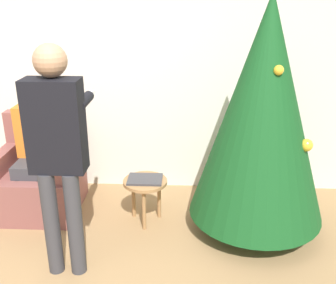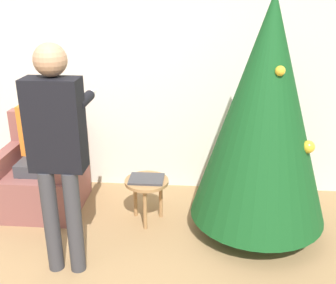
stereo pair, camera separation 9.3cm
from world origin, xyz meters
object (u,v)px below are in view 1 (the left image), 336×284
armchair (40,178)px  side_stool (145,187)px  person_standing (57,144)px  christmas_tree (263,112)px  person_seated (35,145)px

armchair → side_stool: size_ratio=2.17×
armchair → person_standing: 1.29m
christmas_tree → side_stool: (-1.02, 0.07, -0.77)m
armchair → person_standing: size_ratio=0.53×
armchair → person_seated: size_ratio=0.75×
armchair → person_standing: (0.54, -0.91, 0.74)m
armchair → person_seated: bearing=-90.0°
armchair → person_seated: (-0.00, -0.03, 0.37)m
christmas_tree → armchair: christmas_tree is taller
christmas_tree → person_standing: size_ratio=1.19×
person_seated → armchair: bearing=90.0°
side_stool → armchair: bearing=168.7°
person_standing → armchair: bearing=120.5°
christmas_tree → person_standing: (-1.56, -0.63, -0.08)m
christmas_tree → person_seated: (-2.10, 0.26, -0.44)m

